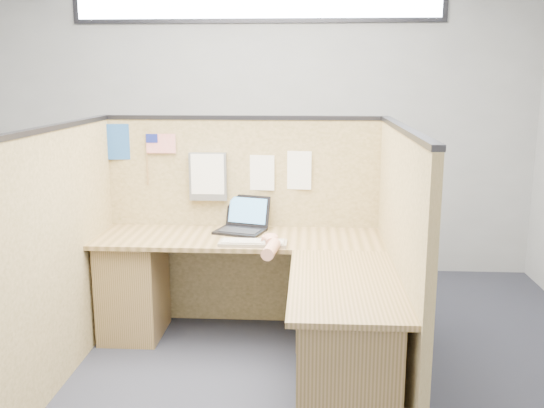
# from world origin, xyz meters

# --- Properties ---
(floor) EXTENTS (5.00, 5.00, 0.00)m
(floor) POSITION_xyz_m (0.00, 0.00, 0.00)
(floor) COLOR black
(floor) RESTS_ON ground
(wall_back) EXTENTS (5.00, 0.00, 5.00)m
(wall_back) POSITION_xyz_m (0.00, 2.25, 1.40)
(wall_back) COLOR gray
(wall_back) RESTS_ON floor
(wall_front) EXTENTS (5.00, 0.00, 5.00)m
(wall_front) POSITION_xyz_m (0.00, -2.25, 1.40)
(wall_front) COLOR gray
(wall_front) RESTS_ON floor
(clerestory_window) EXTENTS (3.30, 0.04, 0.38)m
(clerestory_window) POSITION_xyz_m (0.00, 2.23, 2.45)
(clerestory_window) COLOR #232328
(clerestory_window) RESTS_ON wall_back
(cubicle_partitions) EXTENTS (2.06, 1.83, 1.53)m
(cubicle_partitions) POSITION_xyz_m (0.00, 0.43, 0.77)
(cubicle_partitions) COLOR olive
(cubicle_partitions) RESTS_ON floor
(l_desk) EXTENTS (1.95, 1.75, 0.73)m
(l_desk) POSITION_xyz_m (0.18, 0.29, 0.39)
(l_desk) COLOR brown
(l_desk) RESTS_ON floor
(laptop) EXTENTS (0.38, 0.40, 0.24)m
(laptop) POSITION_xyz_m (-0.01, 0.85, 0.79)
(laptop) COLOR black
(laptop) RESTS_ON l_desk
(keyboard) EXTENTS (0.44, 0.16, 0.03)m
(keyboard) POSITION_xyz_m (0.12, 0.48, 0.74)
(keyboard) COLOR gray
(keyboard) RESTS_ON l_desk
(mouse) EXTENTS (0.13, 0.10, 0.05)m
(mouse) POSITION_xyz_m (0.23, 0.48, 0.75)
(mouse) COLOR silver
(mouse) RESTS_ON l_desk
(hand_forearm) EXTENTS (0.12, 0.42, 0.09)m
(hand_forearm) POSITION_xyz_m (0.24, 0.33, 0.77)
(hand_forearm) COLOR tan
(hand_forearm) RESTS_ON l_desk
(blue_poster) EXTENTS (0.19, 0.03, 0.26)m
(blue_poster) POSITION_xyz_m (-0.88, 0.97, 1.34)
(blue_poster) COLOR #204F96
(blue_poster) RESTS_ON cubicle_partitions
(american_flag) EXTENTS (0.22, 0.01, 0.37)m
(american_flag) POSITION_xyz_m (-0.61, 0.96, 1.32)
(american_flag) COLOR olive
(american_flag) RESTS_ON cubicle_partitions
(file_holder) EXTENTS (0.27, 0.05, 0.34)m
(file_holder) POSITION_xyz_m (-0.25, 0.94, 1.10)
(file_holder) COLOR slate
(file_holder) RESTS_ON cubicle_partitions
(paper_left) EXTENTS (0.21, 0.03, 0.27)m
(paper_left) POSITION_xyz_m (0.38, 0.97, 1.15)
(paper_left) COLOR white
(paper_left) RESTS_ON cubicle_partitions
(paper_right) EXTENTS (0.20, 0.02, 0.25)m
(paper_right) POSITION_xyz_m (0.13, 0.97, 1.13)
(paper_right) COLOR white
(paper_right) RESTS_ON cubicle_partitions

